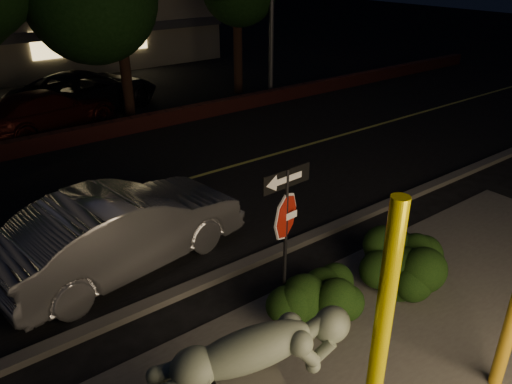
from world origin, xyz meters
The scene contains 14 objects.
ground centered at (0.00, 10.00, 0.00)m, with size 90.00×90.00×0.00m, color black.
road centered at (0.00, 7.00, 0.01)m, with size 80.00×8.00×0.01m, color black.
lane_marking centered at (0.00, 7.00, 0.02)m, with size 80.00×0.12×0.01m, color #AFB046.
curb centered at (0.00, 2.90, 0.06)m, with size 80.00×0.25×0.12m, color #4C4944.
brick_wall centered at (0.00, 11.30, 0.25)m, with size 40.00×0.35×0.50m, color #4E1C19.
parking_lot centered at (0.00, 17.00, 0.01)m, with size 40.00×12.00×0.01m, color black.
yellow_pole_left centered at (-0.99, -1.15, 1.73)m, with size 0.17×0.17×3.46m, color #F4E100.
signpost centered at (-0.03, 1.40, 1.83)m, with size 0.87×0.10×2.58m.
hedge_center centered at (0.38, 0.96, 0.49)m, with size 1.87×0.87×0.97m, color black.
hedge_right centered at (2.25, 1.11, 0.53)m, with size 1.63×0.88×1.07m, color black.
hedge_far_right centered at (2.38, 0.70, 0.47)m, with size 1.34×0.84×0.93m, color black.
silver_sedan centered at (-1.41, 4.31, 0.76)m, with size 1.62×4.64×1.53m, color silver.
parked_car_darkred centered at (-0.15, 13.07, 0.66)m, with size 1.86×4.57×1.33m, color #400E0A.
parked_car_dark centered at (1.59, 14.39, 0.75)m, with size 2.50×5.43×1.51m, color black.
Camera 1 is at (-4.18, -3.39, 5.30)m, focal length 35.00 mm.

